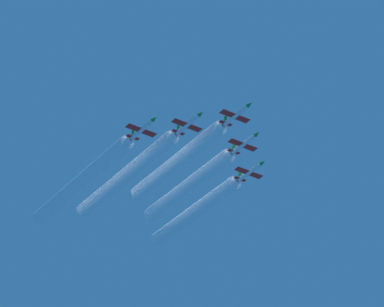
{
  "coord_description": "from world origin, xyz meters",
  "views": [
    {
      "loc": [
        154.85,
        212.07,
        1.47
      ],
      "look_at": [
        -0.08,
        -14.8,
        177.68
      ],
      "focal_mm": 112.58,
      "sensor_mm": 36.0,
      "label": 1
    }
  ],
  "objects_px": {
    "jet_left_wingman": "(245,143)",
    "jet_outer_left": "(251,171)",
    "jet_right_wingman": "(189,123)",
    "jet_outer_right": "(143,129)",
    "jet_lead": "(237,114)"
  },
  "relations": [
    {
      "from": "jet_lead",
      "to": "jet_outer_right",
      "type": "relative_size",
      "value": 1.0
    },
    {
      "from": "jet_left_wingman",
      "to": "jet_outer_right",
      "type": "relative_size",
      "value": 1.0
    },
    {
      "from": "jet_left_wingman",
      "to": "jet_outer_left",
      "type": "height_order",
      "value": "jet_left_wingman"
    },
    {
      "from": "jet_outer_right",
      "to": "jet_left_wingman",
      "type": "bearing_deg",
      "value": 163.63
    },
    {
      "from": "jet_lead",
      "to": "jet_outer_left",
      "type": "height_order",
      "value": "jet_lead"
    },
    {
      "from": "jet_right_wingman",
      "to": "jet_outer_left",
      "type": "relative_size",
      "value": 1.0
    },
    {
      "from": "jet_left_wingman",
      "to": "jet_outer_left",
      "type": "relative_size",
      "value": 1.0
    },
    {
      "from": "jet_left_wingman",
      "to": "jet_outer_left",
      "type": "bearing_deg",
      "value": -133.83
    },
    {
      "from": "jet_right_wingman",
      "to": "jet_left_wingman",
      "type": "bearing_deg",
      "value": 179.18
    },
    {
      "from": "jet_left_wingman",
      "to": "jet_outer_right",
      "type": "bearing_deg",
      "value": -16.37
    },
    {
      "from": "jet_lead",
      "to": "jet_right_wingman",
      "type": "height_order",
      "value": "jet_lead"
    },
    {
      "from": "jet_lead",
      "to": "jet_left_wingman",
      "type": "height_order",
      "value": "jet_lead"
    },
    {
      "from": "jet_left_wingman",
      "to": "jet_right_wingman",
      "type": "bearing_deg",
      "value": -0.82
    },
    {
      "from": "jet_lead",
      "to": "jet_outer_right",
      "type": "xyz_separation_m",
      "value": [
        17.98,
        -17.18,
        -1.73
      ]
    },
    {
      "from": "jet_right_wingman",
      "to": "jet_outer_left",
      "type": "height_order",
      "value": "jet_right_wingman"
    }
  ]
}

